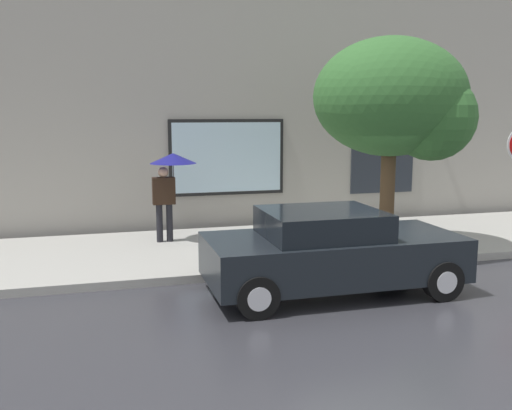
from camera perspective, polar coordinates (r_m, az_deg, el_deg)
ground_plane at (r=10.03m, az=11.53°, el=-8.00°), size 60.00×60.00×0.00m
sidewalk at (r=12.66m, az=5.41°, el=-3.88°), size 20.00×4.00×0.15m
building_facade at (r=14.70m, az=2.09°, el=11.34°), size 20.00×0.67×7.00m
parked_car at (r=9.45m, az=7.45°, el=-4.62°), size 4.13×1.92×1.38m
fire_hydrant at (r=11.05m, az=0.73°, el=-3.32°), size 0.30×0.44×0.80m
pedestrian_with_umbrella at (r=12.44m, az=-8.54°, el=3.32°), size 1.00×1.00×1.92m
street_tree at (r=11.88m, az=14.05°, el=9.93°), size 3.14×2.67×4.26m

